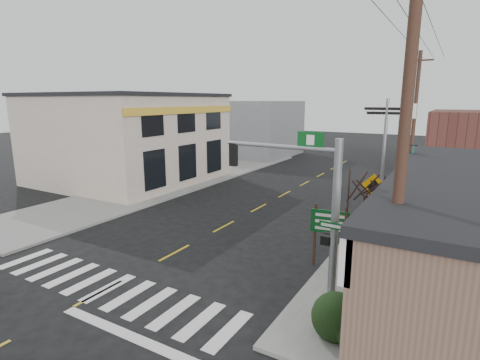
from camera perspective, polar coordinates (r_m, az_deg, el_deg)
The scene contains 18 objects.
ground at distance 14.29m, azimuth -20.65°, elevation -15.81°, with size 140.00×140.00×0.00m, color black.
sidewalk_right at distance 21.76m, azimuth 25.90°, elevation -6.38°, with size 6.00×38.00×0.13m, color slate.
sidewalk_left at distance 28.93m, azimuth -12.25°, elevation -1.05°, with size 6.00×38.00×0.13m, color slate.
center_line at distance 19.81m, azimuth -2.47°, elevation -7.08°, with size 0.12×56.00×0.01m, color gold.
crosswalk at distance 14.51m, azimuth -19.40°, elevation -15.25°, with size 11.00×2.20×0.01m, color silver.
left_building at distance 31.88m, azimuth -16.67°, elevation 6.00°, with size 12.00×12.00×6.80m, color #C0B0A0.
bldg_distant_left at distance 45.13m, azimuth 2.11°, elevation 7.88°, with size 9.00×10.00×6.40m, color slate.
traffic_signal_pole at distance 11.69m, azimuth 11.33°, elevation -3.63°, with size 4.30×0.36×5.45m.
guide_sign at distance 14.65m, azimuth 13.51°, elevation -7.10°, with size 1.43×0.13×2.51m.
fire_hydrant at distance 16.91m, azimuth 19.33°, elevation -9.37°, with size 0.22×0.22×0.71m.
ped_crossing_sign at distance 18.52m, azimuth 19.60°, elevation -2.09°, with size 1.19×0.08×3.05m.
lamp_post at distance 18.21m, azimuth 23.05°, elevation 1.18°, with size 0.72×0.57×5.57m.
dance_center_sign at distance 23.28m, azimuth 21.35°, elevation 7.64°, with size 3.04×0.19×6.47m.
bare_tree at distance 14.11m, azimuth 18.83°, elevation -0.13°, with size 2.25×2.25×4.51m.
shrub_front at distance 11.29m, azimuth 14.48°, elevation -19.57°, with size 1.38×1.38×1.04m, color #133719.
shrub_back at distance 16.23m, azimuth 27.06°, elevation -10.97°, with size 1.02×1.02×0.76m, color black.
utility_pole_near at distance 9.02m, azimuth 23.42°, elevation 2.84°, with size 1.72×0.26×9.90m.
utility_pole_far at distance 28.18m, azimuth 24.98°, elevation 7.96°, with size 1.66×0.25×9.54m.
Camera 1 is at (10.09, -7.76, 6.50)m, focal length 28.00 mm.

